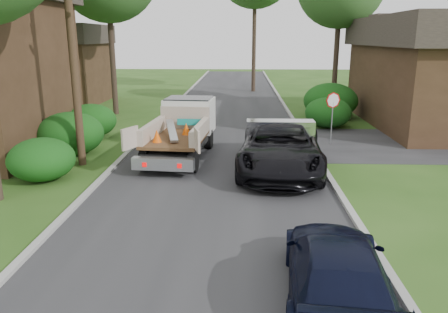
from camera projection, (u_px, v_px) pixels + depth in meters
ground at (210, 215)px, 12.58m from camera, size 120.00×120.00×0.00m
road at (224, 138)px, 22.22m from camera, size 8.00×90.00×0.02m
curb_left at (144, 136)px, 22.36m from camera, size 0.20×90.00×0.12m
curb_right at (305, 138)px, 22.04m from camera, size 0.20×90.00×0.12m
stop_sign at (333, 107)px, 20.59m from camera, size 0.71×0.32×2.48m
utility_pole at (71, 31)px, 16.23m from camera, size 2.42×1.25×10.00m
house_left_far at (55, 63)px, 33.50m from camera, size 7.56×7.56×6.00m
hedge_left_a at (42, 159)px, 15.51m from camera, size 2.34×2.34×1.53m
hedge_left_b at (70, 134)px, 18.85m from camera, size 2.86×2.86×1.87m
hedge_left_c at (91, 121)px, 22.25m from camera, size 2.60×2.60×1.70m
hedge_right_a at (328, 113)px, 24.66m from camera, size 2.60×2.60×1.70m
hedge_right_b at (330, 101)px, 27.46m from camera, size 3.38×3.38×2.21m
flatbed_truck at (184, 125)px, 19.15m from camera, size 3.01×6.24×2.30m
black_pickup at (281, 147)px, 16.58m from camera, size 3.60×6.83×1.83m
navy_suv at (336, 270)px, 8.29m from camera, size 2.37×4.87×1.36m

